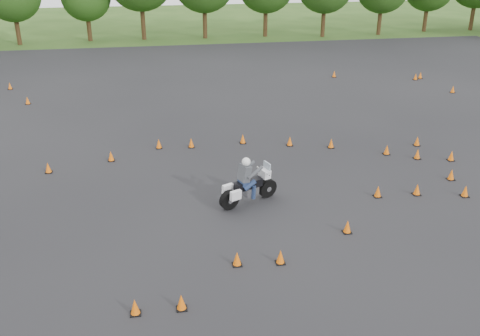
% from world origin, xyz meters
% --- Properties ---
extents(ground, '(140.00, 140.00, 0.00)m').
position_xyz_m(ground, '(0.00, 0.00, 0.00)').
color(ground, '#2D5119').
rests_on(ground, ground).
extents(asphalt_pad, '(62.00, 62.00, 0.00)m').
position_xyz_m(asphalt_pad, '(0.00, 6.00, 0.01)').
color(asphalt_pad, black).
rests_on(asphalt_pad, ground).
extents(traffic_cones, '(36.60, 33.14, 0.45)m').
position_xyz_m(traffic_cones, '(0.37, 4.63, 0.23)').
color(traffic_cones, orange).
rests_on(traffic_cones, asphalt_pad).
extents(rider_grey, '(2.69, 1.82, 2.01)m').
position_xyz_m(rider_grey, '(0.20, 3.30, 1.01)').
color(rider_grey, '#3F4247').
rests_on(rider_grey, ground).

